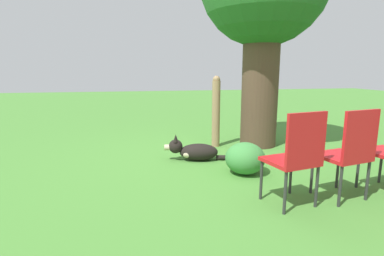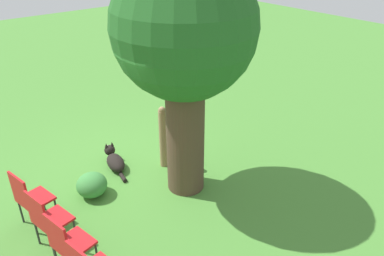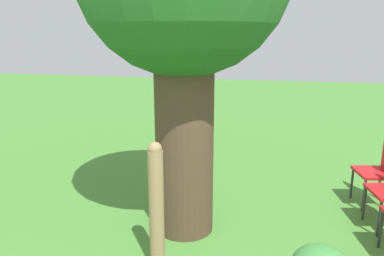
% 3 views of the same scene
% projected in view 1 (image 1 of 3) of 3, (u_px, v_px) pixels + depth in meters
% --- Properties ---
extents(ground_plane, '(30.00, 30.00, 0.00)m').
position_uv_depth(ground_plane, '(218.00, 152.00, 4.85)').
color(ground_plane, '#478433').
extents(dog, '(0.40, 1.01, 0.38)m').
position_uv_depth(dog, '(194.00, 151.00, 4.39)').
color(dog, black).
rests_on(dog, ground_plane).
extents(fence_post, '(0.14, 0.14, 1.22)m').
position_uv_depth(fence_post, '(216.00, 111.00, 5.12)').
color(fence_post, '#937551').
rests_on(fence_post, ground_plane).
extents(red_chair_0, '(0.50, 0.51, 0.94)m').
position_uv_depth(red_chair_0, '(297.00, 154.00, 2.81)').
color(red_chair_0, red).
rests_on(red_chair_0, ground_plane).
extents(red_chair_1, '(0.50, 0.51, 0.94)m').
position_uv_depth(red_chair_1, '(349.00, 150.00, 2.97)').
color(red_chair_1, red).
rests_on(red_chair_1, ground_plane).
extents(low_shrub, '(0.51, 0.51, 0.40)m').
position_uv_depth(low_shrub, '(245.00, 158.00, 3.81)').
color(low_shrub, '#3D843D').
rests_on(low_shrub, ground_plane).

